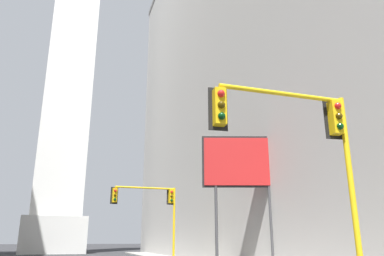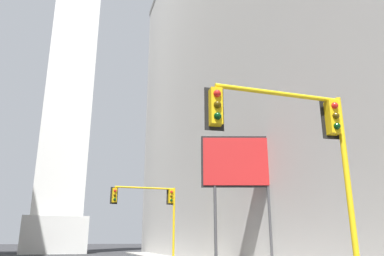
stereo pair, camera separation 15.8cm
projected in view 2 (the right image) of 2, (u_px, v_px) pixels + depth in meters
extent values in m
cube|color=#B2AFAA|center=(274.00, 57.00, 42.07)|extent=(18.40, 57.24, 43.27)
cube|color=silver|center=(56.00, 235.00, 55.28)|extent=(8.91, 8.91, 5.13)
cube|color=white|center=(75.00, 46.00, 64.27)|extent=(7.13, 7.13, 57.39)
cylinder|color=yellow|center=(349.00, 195.00, 11.33)|extent=(0.18, 0.18, 6.30)
cube|color=#E5B20F|center=(332.00, 118.00, 11.95)|extent=(0.37, 0.37, 1.10)
cube|color=black|center=(329.00, 119.00, 12.12)|extent=(0.58, 0.09, 1.32)
sphere|color=red|center=(335.00, 106.00, 11.87)|extent=(0.22, 0.22, 0.22)
sphere|color=#483506|center=(336.00, 116.00, 11.77)|extent=(0.22, 0.22, 0.22)
sphere|color=#073410|center=(337.00, 126.00, 11.68)|extent=(0.22, 0.22, 0.22)
cylinder|color=yellow|center=(280.00, 94.00, 11.59)|extent=(4.29, 0.14, 0.14)
sphere|color=yellow|center=(338.00, 101.00, 12.21)|extent=(0.18, 0.18, 0.18)
cube|color=#E5B20F|center=(216.00, 107.00, 10.78)|extent=(0.37, 0.37, 1.10)
cube|color=black|center=(214.00, 109.00, 10.95)|extent=(0.58, 0.09, 1.32)
sphere|color=red|center=(217.00, 93.00, 10.70)|extent=(0.22, 0.22, 0.22)
sphere|color=#483506|center=(217.00, 105.00, 10.61)|extent=(0.22, 0.22, 0.22)
sphere|color=#073410|center=(218.00, 116.00, 10.51)|extent=(0.22, 0.22, 0.22)
cylinder|color=yellow|center=(174.00, 225.00, 30.04)|extent=(0.18, 0.18, 5.99)
cube|color=#E5B20F|center=(171.00, 196.00, 30.62)|extent=(0.37, 0.37, 1.10)
cube|color=black|center=(170.00, 197.00, 30.78)|extent=(0.58, 0.08, 1.32)
sphere|color=red|center=(172.00, 192.00, 30.55)|extent=(0.22, 0.22, 0.22)
sphere|color=#483506|center=(171.00, 196.00, 30.45)|extent=(0.22, 0.22, 0.22)
sphere|color=#073410|center=(171.00, 200.00, 30.35)|extent=(0.22, 0.22, 0.22)
cylinder|color=yellow|center=(145.00, 188.00, 30.18)|extent=(4.84, 0.14, 0.14)
sphere|color=yellow|center=(174.00, 189.00, 30.88)|extent=(0.18, 0.18, 0.18)
cube|color=#E5B20F|center=(114.00, 195.00, 29.29)|extent=(0.37, 0.37, 1.10)
cube|color=black|center=(114.00, 196.00, 29.45)|extent=(0.58, 0.08, 1.32)
sphere|color=red|center=(115.00, 191.00, 29.22)|extent=(0.22, 0.22, 0.22)
sphere|color=#483506|center=(115.00, 195.00, 29.12)|extent=(0.22, 0.22, 0.22)
sphere|color=#073410|center=(115.00, 199.00, 29.03)|extent=(0.22, 0.22, 0.22)
cylinder|color=#3F3F42|center=(215.00, 229.00, 21.55)|extent=(0.18, 0.18, 4.97)
cylinder|color=#3F3F42|center=(271.00, 229.00, 21.57)|extent=(0.18, 0.18, 4.97)
cube|color=red|center=(240.00, 161.00, 22.69)|extent=(4.42, 1.57, 2.92)
cube|color=black|center=(240.00, 161.00, 22.69)|extent=(4.61, 1.52, 3.16)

